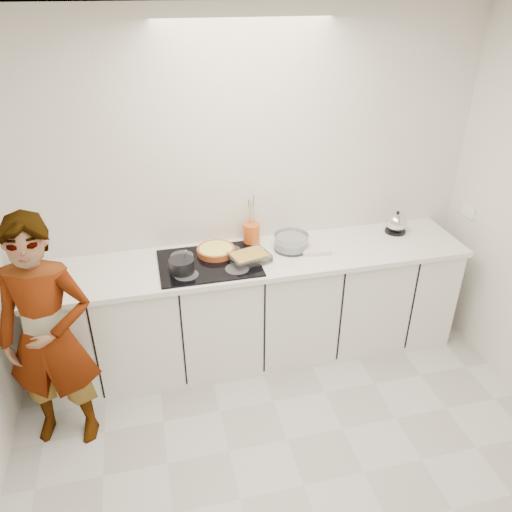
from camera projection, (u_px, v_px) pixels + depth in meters
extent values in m
cube|color=beige|center=(304.00, 485.00, 3.06)|extent=(3.60, 3.20, 0.00)
cube|color=white|center=(338.00, 17.00, 1.79)|extent=(3.60, 3.20, 0.00)
cube|color=white|center=(246.00, 192.00, 3.78)|extent=(3.60, 0.00, 2.60)
cube|color=white|center=(469.00, 211.00, 4.03)|extent=(0.02, 0.15, 0.09)
cube|color=white|center=(255.00, 309.00, 3.93)|extent=(3.20, 0.58, 0.87)
cube|color=white|center=(255.00, 259.00, 3.71)|extent=(3.24, 0.64, 0.04)
cube|color=black|center=(209.00, 263.00, 3.61)|extent=(0.72, 0.54, 0.01)
cylinder|color=#A2451D|center=(216.00, 251.00, 3.71)|extent=(0.35, 0.35, 0.05)
cylinder|color=#EEE45D|center=(216.00, 249.00, 3.70)|extent=(0.30, 0.30, 0.01)
cylinder|color=black|center=(182.00, 266.00, 3.46)|extent=(0.23, 0.23, 0.10)
cylinder|color=silver|center=(184.00, 258.00, 3.46)|extent=(0.05, 0.06, 0.15)
cube|color=silver|center=(249.00, 257.00, 3.61)|extent=(0.32, 0.27, 0.05)
cube|color=gold|center=(249.00, 255.00, 3.61)|extent=(0.29, 0.24, 0.02)
cylinder|color=silver|center=(291.00, 242.00, 3.78)|extent=(0.35, 0.35, 0.12)
cylinder|color=white|center=(291.00, 244.00, 3.78)|extent=(0.29, 0.29, 0.06)
cube|color=white|center=(315.00, 249.00, 3.76)|extent=(0.23, 0.17, 0.04)
cylinder|color=black|center=(395.00, 231.00, 4.05)|extent=(0.21, 0.21, 0.02)
sphere|color=silver|center=(396.00, 222.00, 4.02)|extent=(0.20, 0.20, 0.16)
sphere|color=black|center=(398.00, 213.00, 3.97)|extent=(0.03, 0.03, 0.03)
cylinder|color=#CC551A|center=(251.00, 234.00, 3.86)|extent=(0.14, 0.14, 0.16)
imported|color=white|center=(49.00, 338.00, 3.03)|extent=(0.65, 0.50, 1.62)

